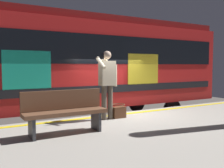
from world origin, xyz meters
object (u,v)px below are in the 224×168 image
handbag (119,112)px  bench (65,110)px  train_carriage (74,62)px  passenger (107,79)px

handbag → bench: (1.82, 0.80, 0.32)m
train_carriage → handbag: train_carriage is taller
train_carriage → handbag: bearing=94.5°
train_carriage → passenger: bearing=86.8°
handbag → bench: bearing=23.7°
train_carriage → handbag: size_ratio=29.33×
bench → passenger: bearing=-150.9°
train_carriage → bench: bearing=65.1°
train_carriage → bench: (1.61, 3.46, -1.05)m
train_carriage → passenger: 2.69m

